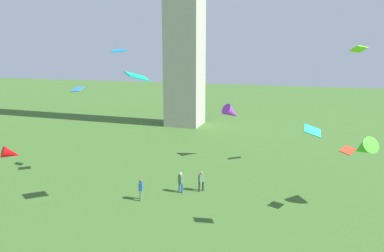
{
  "coord_description": "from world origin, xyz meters",
  "views": [
    {
      "loc": [
        10.01,
        -9.62,
        11.95
      ],
      "look_at": [
        2.37,
        14.56,
        6.63
      ],
      "focal_mm": 33.55,
      "sensor_mm": 36.0,
      "label": 1
    }
  ],
  "objects_px": {
    "person_0": "(181,181)",
    "kite_flying_4": "(137,76)",
    "kite_flying_3": "(363,148)",
    "kite_flying_6": "(232,113)",
    "kite_flying_2": "(359,49)",
    "kite_flying_7": "(119,51)",
    "person_1": "(141,188)",
    "person_2": "(201,180)",
    "kite_flying_1": "(348,150)",
    "kite_flying_0": "(11,154)",
    "kite_flying_5": "(312,131)",
    "kite_flying_8": "(77,89)"
  },
  "relations": [
    {
      "from": "person_2",
      "to": "kite_flying_6",
      "type": "relative_size",
      "value": 0.7
    },
    {
      "from": "kite_flying_5",
      "to": "kite_flying_3",
      "type": "bearing_deg",
      "value": -134.5
    },
    {
      "from": "kite_flying_1",
      "to": "kite_flying_2",
      "type": "distance_m",
      "value": 13.54
    },
    {
      "from": "person_0",
      "to": "kite_flying_1",
      "type": "xyz_separation_m",
      "value": [
        12.89,
        -0.35,
        3.93
      ]
    },
    {
      "from": "kite_flying_4",
      "to": "kite_flying_8",
      "type": "distance_m",
      "value": 11.78
    },
    {
      "from": "kite_flying_3",
      "to": "kite_flying_6",
      "type": "bearing_deg",
      "value": -69.04
    },
    {
      "from": "person_1",
      "to": "kite_flying_2",
      "type": "height_order",
      "value": "kite_flying_2"
    },
    {
      "from": "person_2",
      "to": "kite_flying_5",
      "type": "relative_size",
      "value": 1.73
    },
    {
      "from": "kite_flying_2",
      "to": "kite_flying_4",
      "type": "relative_size",
      "value": 0.89
    },
    {
      "from": "kite_flying_4",
      "to": "kite_flying_6",
      "type": "relative_size",
      "value": 0.75
    },
    {
      "from": "person_1",
      "to": "person_2",
      "type": "height_order",
      "value": "person_2"
    },
    {
      "from": "person_1",
      "to": "person_2",
      "type": "distance_m",
      "value": 5.32
    },
    {
      "from": "person_0",
      "to": "kite_flying_2",
      "type": "relative_size",
      "value": 1.04
    },
    {
      "from": "person_1",
      "to": "kite_flying_1",
      "type": "distance_m",
      "value": 16.08
    },
    {
      "from": "person_0",
      "to": "kite_flying_8",
      "type": "height_order",
      "value": "kite_flying_8"
    },
    {
      "from": "person_0",
      "to": "kite_flying_2",
      "type": "bearing_deg",
      "value": -107.87
    },
    {
      "from": "person_0",
      "to": "kite_flying_8",
      "type": "bearing_deg",
      "value": 24.48
    },
    {
      "from": "person_2",
      "to": "kite_flying_0",
      "type": "height_order",
      "value": "kite_flying_0"
    },
    {
      "from": "person_0",
      "to": "kite_flying_1",
      "type": "relative_size",
      "value": 1.27
    },
    {
      "from": "kite_flying_2",
      "to": "kite_flying_6",
      "type": "relative_size",
      "value": 0.67
    },
    {
      "from": "kite_flying_2",
      "to": "kite_flying_6",
      "type": "bearing_deg",
      "value": -44.17
    },
    {
      "from": "person_2",
      "to": "kite_flying_1",
      "type": "bearing_deg",
      "value": -57.59
    },
    {
      "from": "person_1",
      "to": "kite_flying_3",
      "type": "height_order",
      "value": "kite_flying_3"
    },
    {
      "from": "person_1",
      "to": "kite_flying_7",
      "type": "relative_size",
      "value": 1.17
    },
    {
      "from": "person_1",
      "to": "kite_flying_1",
      "type": "xyz_separation_m",
      "value": [
        15.44,
        2.19,
        3.94
      ]
    },
    {
      "from": "kite_flying_2",
      "to": "kite_flying_7",
      "type": "distance_m",
      "value": 22.72
    },
    {
      "from": "person_0",
      "to": "kite_flying_4",
      "type": "relative_size",
      "value": 0.92
    },
    {
      "from": "kite_flying_1",
      "to": "kite_flying_6",
      "type": "height_order",
      "value": "kite_flying_6"
    },
    {
      "from": "person_1",
      "to": "kite_flying_5",
      "type": "bearing_deg",
      "value": -110.98
    },
    {
      "from": "person_1",
      "to": "kite_flying_3",
      "type": "distance_m",
      "value": 17.64
    },
    {
      "from": "person_2",
      "to": "kite_flying_4",
      "type": "height_order",
      "value": "kite_flying_4"
    },
    {
      "from": "person_0",
      "to": "kite_flying_4",
      "type": "distance_m",
      "value": 10.4
    },
    {
      "from": "person_1",
      "to": "person_2",
      "type": "bearing_deg",
      "value": -62.63
    },
    {
      "from": "kite_flying_2",
      "to": "kite_flying_7",
      "type": "height_order",
      "value": "kite_flying_2"
    },
    {
      "from": "person_2",
      "to": "kite_flying_3",
      "type": "distance_m",
      "value": 13.15
    },
    {
      "from": "kite_flying_5",
      "to": "kite_flying_8",
      "type": "xyz_separation_m",
      "value": [
        -21.44,
        6.68,
        1.23
      ]
    },
    {
      "from": "person_1",
      "to": "kite_flying_4",
      "type": "distance_m",
      "value": 9.48
    },
    {
      "from": "kite_flying_3",
      "to": "kite_flying_5",
      "type": "relative_size",
      "value": 2.53
    },
    {
      "from": "kite_flying_1",
      "to": "kite_flying_3",
      "type": "distance_m",
      "value": 2.37
    },
    {
      "from": "person_0",
      "to": "kite_flying_7",
      "type": "height_order",
      "value": "kite_flying_7"
    },
    {
      "from": "kite_flying_3",
      "to": "kite_flying_4",
      "type": "relative_size",
      "value": 1.36
    },
    {
      "from": "kite_flying_6",
      "to": "kite_flying_7",
      "type": "height_order",
      "value": "kite_flying_7"
    },
    {
      "from": "kite_flying_1",
      "to": "person_1",
      "type": "bearing_deg",
      "value": 127.0
    },
    {
      "from": "person_1",
      "to": "person_0",
      "type": "bearing_deg",
      "value": -56.62
    },
    {
      "from": "person_2",
      "to": "kite_flying_2",
      "type": "bearing_deg",
      "value": -13.09
    },
    {
      "from": "person_0",
      "to": "kite_flying_7",
      "type": "distance_m",
      "value": 12.51
    },
    {
      "from": "kite_flying_6",
      "to": "kite_flying_1",
      "type": "bearing_deg",
      "value": 175.44
    },
    {
      "from": "kite_flying_0",
      "to": "kite_flying_8",
      "type": "xyz_separation_m",
      "value": [
        1.27,
        7.52,
        4.45
      ]
    },
    {
      "from": "person_1",
      "to": "kite_flying_2",
      "type": "distance_m",
      "value": 24.38
    },
    {
      "from": "kite_flying_3",
      "to": "kite_flying_8",
      "type": "bearing_deg",
      "value": -31.37
    }
  ]
}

